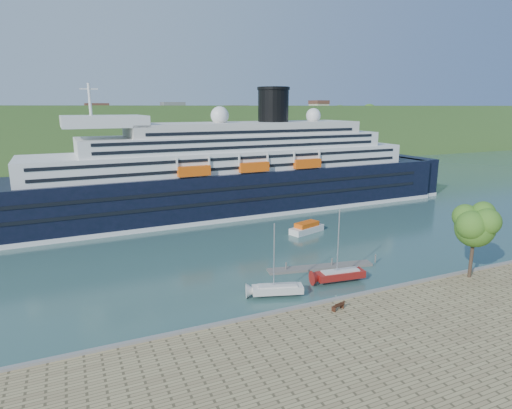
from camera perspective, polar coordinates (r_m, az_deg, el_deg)
The scene contains 10 objects.
ground at distance 56.05m, azimuth 13.79°, elevation -12.44°, with size 400.00×400.00×0.00m, color #305654.
far_hillside at distance 187.70m, azimuth -14.25°, elevation 9.00°, with size 400.00×50.00×24.00m, color #325923.
quay_coping at distance 55.43m, azimuth 13.98°, elevation -11.44°, with size 220.00×0.50×0.30m, color slate.
cruise_ship at distance 95.91m, azimuth -4.77°, elevation 7.15°, with size 125.16×18.23×28.11m, color black, non-canonical shape.
park_bench at distance 50.91m, azimuth 10.86°, elevation -13.07°, with size 1.71×0.70×1.09m, color #4A2615, non-canonical shape.
promenade_tree at distance 64.12m, azimuth 27.04°, elevation -3.91°, with size 6.82×6.82×11.30m, color #376A1B, non-canonical shape.
floating_pontoon at distance 65.39m, azimuth 8.60°, elevation -8.26°, with size 16.19×1.98×0.36m, color slate, non-canonical shape.
sailboat_white_near at distance 54.14m, azimuth 2.94°, elevation -7.68°, with size 7.16×1.99×9.24m, color silver, non-canonical shape.
sailboat_red at distance 59.54m, azimuth 11.33°, elevation -5.67°, with size 7.64×2.12×9.86m, color maroon, non-canonical shape.
tender_launch at distance 82.74m, azimuth 6.78°, elevation -3.03°, with size 7.43×2.54×2.05m, color #EC570D, non-canonical shape.
Camera 1 is at (-31.79, -39.62, 23.69)m, focal length 30.00 mm.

